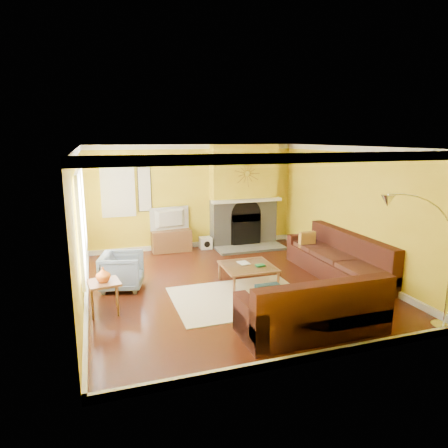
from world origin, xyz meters
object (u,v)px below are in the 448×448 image
object	(u,v)px
coffee_table	(248,275)
armchair	(122,271)
arc_lamp	(421,266)
side_table	(105,297)
sectional_sofa	(298,269)
media_console	(171,241)

from	to	relation	value
coffee_table	armchair	xyz separation A→B (m)	(-2.39, 0.53, 0.16)
coffee_table	arc_lamp	size ratio (longest dim) A/B	0.47
coffee_table	armchair	size ratio (longest dim) A/B	1.29
armchair	side_table	world-z (taller)	armchair
side_table	sectional_sofa	bearing A→B (deg)	-2.73
media_console	arc_lamp	world-z (taller)	arc_lamp
media_console	side_table	distance (m)	3.79
sectional_sofa	coffee_table	size ratio (longest dim) A/B	3.88
sectional_sofa	armchair	world-z (taller)	sectional_sofa
media_console	side_table	xyz separation A→B (m)	(-1.77, -3.35, 0.00)
media_console	armchair	size ratio (longest dim) A/B	1.29
coffee_table	side_table	distance (m)	2.80
side_table	arc_lamp	size ratio (longest dim) A/B	0.26
sectional_sofa	coffee_table	bearing A→B (deg)	137.70
media_console	arc_lamp	xyz separation A→B (m)	(2.57, -5.56, 0.79)
armchair	arc_lamp	size ratio (longest dim) A/B	0.37
side_table	arc_lamp	xyz separation A→B (m)	(4.34, -2.21, 0.79)
side_table	media_console	bearing A→B (deg)	62.17
coffee_table	media_console	bearing A→B (deg)	109.21
media_console	armchair	distance (m)	2.70
side_table	arc_lamp	world-z (taller)	arc_lamp
sectional_sofa	arc_lamp	bearing A→B (deg)	-67.58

